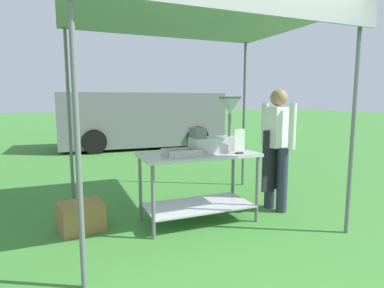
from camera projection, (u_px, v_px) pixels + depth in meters
ground_plane at (127, 157)px, 8.35m from camera, size 70.00×70.00×0.00m
stall_canopy at (195, 21)px, 3.67m from camera, size 2.98×2.41×2.47m
donut_cart at (198, 173)px, 3.82m from camera, size 1.39×0.69×0.84m
donut_tray at (183, 153)px, 3.65m from camera, size 0.45×0.27×0.07m
donut_fryer at (217, 131)px, 3.86m from camera, size 0.64×0.28×0.67m
menu_sign at (239, 143)px, 3.74m from camera, size 0.13×0.05×0.29m
vendor at (277, 143)px, 4.18m from camera, size 0.47×0.54×1.61m
supply_crate at (81, 216)px, 3.60m from camera, size 0.54×0.48×0.32m
van_grey at (141, 119)px, 10.09m from camera, size 5.00×2.22×1.69m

